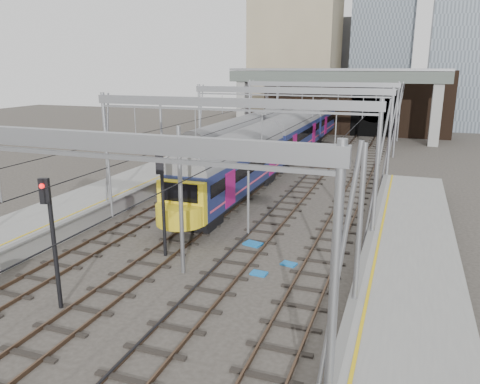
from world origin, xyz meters
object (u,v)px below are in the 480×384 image
at_px(train_second, 275,126).
at_px(signal_near_centre, 162,194).
at_px(signal_near_left, 51,230).
at_px(train_main, 308,125).

xyz_separation_m(train_second, signal_near_centre, (4.21, -35.62, 0.87)).
height_order(train_second, signal_near_centre, signal_near_centre).
distance_m(train_second, signal_near_centre, 35.88).
xyz_separation_m(train_second, signal_near_left, (2.81, -41.88, 0.93)).
relative_size(train_main, signal_near_centre, 12.73).
bearing_deg(signal_near_left, train_second, 78.20).
bearing_deg(train_main, signal_near_centre, -89.68).
xyz_separation_m(train_main, signal_near_centre, (0.21, -36.48, 0.76)).
bearing_deg(train_main, train_second, -167.87).
height_order(train_main, train_second, train_main).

